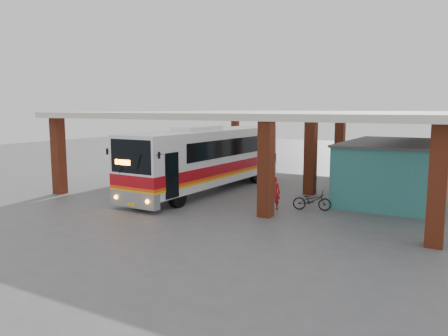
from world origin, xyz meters
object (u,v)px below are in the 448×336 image
coach_bus (208,159)px  pedestrian (274,192)px  red_chair (344,183)px  motorcycle (312,200)px

coach_bus → pedestrian: bearing=-24.0°
red_chair → motorcycle: bearing=-107.4°
coach_bus → red_chair: size_ratio=15.94×
pedestrian → red_chair: pedestrian is taller
pedestrian → red_chair: 7.07m
coach_bus → pedestrian: coach_bus is taller
motorcycle → red_chair: 6.19m
coach_bus → red_chair: 8.35m
coach_bus → red_chair: bearing=33.2°
red_chair → pedestrian: bearing=-121.3°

